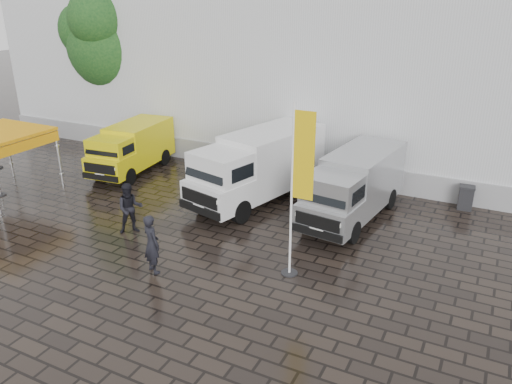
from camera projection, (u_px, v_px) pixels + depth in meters
ground at (260, 266)px, 15.42m from camera, size 120.00×120.00×0.00m
exhibition_hall at (432, 31)px, 25.61m from camera, size 44.00×16.00×12.00m
hall_plinth at (386, 180)px, 20.99m from camera, size 44.00×0.15×1.00m
van_yellow at (132, 149)px, 23.08m from camera, size 2.29×4.91×2.19m
van_white at (258, 168)px, 19.81m from camera, size 3.60×6.62×2.73m
van_silver at (354, 188)px, 18.23m from camera, size 2.59×5.84×2.45m
flagpole at (298, 184)px, 13.85m from camera, size 0.88×0.50×5.20m
tree at (112, 41)px, 26.97m from camera, size 4.70×4.70×8.44m
wheelie_bin at (466, 197)px, 19.32m from camera, size 0.61×0.61×0.94m
person_front at (152, 244)px, 14.80m from camera, size 0.80×0.69×1.86m
person_tent at (130, 208)px, 17.26m from camera, size 1.12×1.11×1.82m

